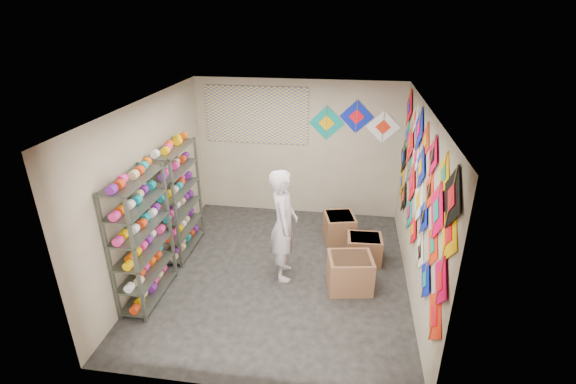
% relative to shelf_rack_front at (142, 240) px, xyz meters
% --- Properties ---
extents(ground, '(4.50, 4.50, 0.00)m').
position_rel_shelf_rack_front_xyz_m(ground, '(1.78, 0.85, -0.95)').
color(ground, black).
extents(room_walls, '(4.50, 4.50, 4.50)m').
position_rel_shelf_rack_front_xyz_m(room_walls, '(1.78, 0.85, 0.69)').
color(room_walls, tan).
rests_on(room_walls, ground).
extents(shelf_rack_front, '(0.40, 1.10, 1.90)m').
position_rel_shelf_rack_front_xyz_m(shelf_rack_front, '(0.00, 0.00, 0.00)').
color(shelf_rack_front, '#4C5147').
rests_on(shelf_rack_front, ground).
extents(shelf_rack_back, '(0.40, 1.10, 1.90)m').
position_rel_shelf_rack_front_xyz_m(shelf_rack_back, '(0.00, 1.30, 0.00)').
color(shelf_rack_back, '#4C5147').
rests_on(shelf_rack_back, ground).
extents(string_spools, '(0.12, 2.36, 0.12)m').
position_rel_shelf_rack_front_xyz_m(string_spools, '(-0.00, 0.65, 0.10)').
color(string_spools, '#FF2C88').
rests_on(string_spools, ground).
extents(kite_wall_display, '(0.05, 4.32, 2.06)m').
position_rel_shelf_rack_front_xyz_m(kite_wall_display, '(3.76, 0.81, 0.71)').
color(kite_wall_display, red).
rests_on(kite_wall_display, room_walls).
extents(back_wall_kites, '(1.70, 0.02, 0.81)m').
position_rel_shelf_rack_front_xyz_m(back_wall_kites, '(2.84, 3.09, 0.98)').
color(back_wall_kites, '#088A7D').
rests_on(back_wall_kites, room_walls).
extents(poster, '(2.00, 0.01, 1.10)m').
position_rel_shelf_rack_front_xyz_m(poster, '(0.98, 3.08, 1.05)').
color(poster, '#5B489C').
rests_on(poster, room_walls).
extents(shopkeeper, '(0.79, 0.64, 1.79)m').
position_rel_shelf_rack_front_xyz_m(shopkeeper, '(1.86, 0.83, -0.06)').
color(shopkeeper, beige).
rests_on(shopkeeper, ground).
extents(carton_a, '(0.73, 0.64, 0.54)m').
position_rel_shelf_rack_front_xyz_m(carton_a, '(2.89, 0.64, -0.68)').
color(carton_a, brown).
rests_on(carton_a, ground).
extents(carton_b, '(0.58, 0.48, 0.46)m').
position_rel_shelf_rack_front_xyz_m(carton_b, '(3.12, 1.40, -0.72)').
color(carton_b, brown).
rests_on(carton_b, ground).
extents(carton_c, '(0.63, 0.67, 0.49)m').
position_rel_shelf_rack_front_xyz_m(carton_c, '(2.69, 2.04, -0.70)').
color(carton_c, brown).
rests_on(carton_c, ground).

